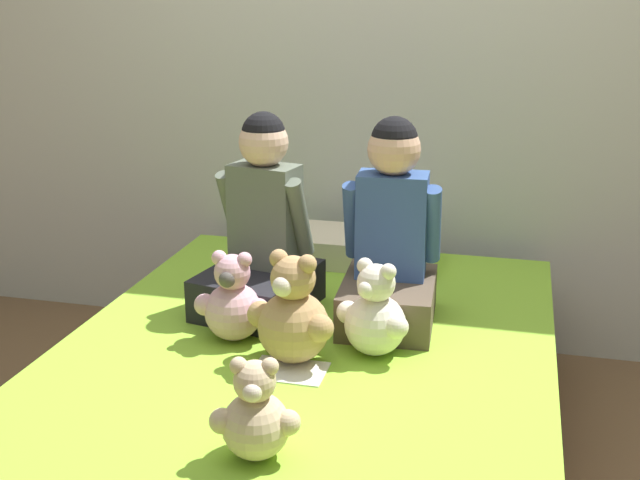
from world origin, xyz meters
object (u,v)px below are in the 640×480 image
object	(u,v)px
bed	(308,407)
teddy_bear_held_by_right_child	(375,315)
child_on_right	(391,243)
teddy_bear_at_foot_of_bed	(256,416)
pillow_at_headboard	(358,248)
teddy_bear_held_by_left_child	(233,303)
teddy_bear_between_children	(293,316)
child_on_left	(261,237)
sign_card	(290,371)

from	to	relation	value
bed	teddy_bear_held_by_right_child	distance (m)	0.41
child_on_right	bed	bearing A→B (deg)	-135.51
child_on_right	teddy_bear_at_foot_of_bed	xyz separation A→B (m)	(-0.17, -0.87, -0.16)
bed	pillow_at_headboard	size ratio (longest dim) A/B	3.22
teddy_bear_held_by_left_child	teddy_bear_held_by_right_child	size ratio (longest dim) A/B	0.98
child_on_right	teddy_bear_between_children	size ratio (longest dim) A/B	1.99
child_on_left	teddy_bear_at_foot_of_bed	world-z (taller)	child_on_left
bed	teddy_bear_held_by_right_child	world-z (taller)	teddy_bear_held_by_right_child
bed	child_on_left	world-z (taller)	child_on_left
teddy_bear_between_children	teddy_bear_at_foot_of_bed	size ratio (longest dim) A/B	1.32
teddy_bear_held_by_left_child	pillow_at_headboard	distance (m)	0.85
child_on_left	teddy_bear_between_children	distance (m)	0.44
child_on_left	sign_card	bearing A→B (deg)	-51.99
bed	pillow_at_headboard	bearing A→B (deg)	90.00
child_on_left	teddy_bear_held_by_right_child	xyz separation A→B (m)	(0.43, -0.27, -0.13)
child_on_left	teddy_bear_at_foot_of_bed	xyz separation A→B (m)	(0.27, -0.87, -0.14)
teddy_bear_held_by_right_child	teddy_bear_at_foot_of_bed	distance (m)	0.63
teddy_bear_at_foot_of_bed	teddy_bear_held_by_left_child	bearing A→B (deg)	103.02
child_on_left	teddy_bear_held_by_left_child	xyz separation A→B (m)	(-0.01, -0.27, -0.13)
teddy_bear_at_foot_of_bed	teddy_bear_between_children	bearing A→B (deg)	84.69
teddy_bear_between_children	sign_card	size ratio (longest dim) A/B	1.59
child_on_left	child_on_right	xyz separation A→B (m)	(0.43, 0.00, 0.01)
teddy_bear_held_by_right_child	pillow_at_headboard	size ratio (longest dim) A/B	0.49
bed	child_on_right	xyz separation A→B (m)	(0.21, 0.23, 0.49)
child_on_left	teddy_bear_between_children	size ratio (longest dim) A/B	1.98
teddy_bear_between_children	teddy_bear_at_foot_of_bed	world-z (taller)	teddy_bear_between_children
child_on_left	teddy_bear_between_children	bearing A→B (deg)	-48.82
sign_card	teddy_bear_at_foot_of_bed	bearing A→B (deg)	-84.09
teddy_bear_at_foot_of_bed	sign_card	size ratio (longest dim) A/B	1.20
child_on_right	teddy_bear_held_by_left_child	world-z (taller)	child_on_right
teddy_bear_held_by_right_child	teddy_bear_held_by_left_child	bearing A→B (deg)	-155.05
teddy_bear_at_foot_of_bed	child_on_right	bearing A→B (deg)	67.87
child_on_left	sign_card	xyz separation A→B (m)	(0.22, -0.44, -0.25)
pillow_at_headboard	teddy_bear_at_foot_of_bed	bearing A→B (deg)	-88.12
teddy_bear_held_by_left_child	teddy_bear_held_by_right_child	bearing A→B (deg)	-0.69
teddy_bear_held_by_right_child	teddy_bear_between_children	bearing A→B (deg)	-130.21
child_on_right	sign_card	distance (m)	0.55
teddy_bear_held_by_right_child	sign_card	size ratio (longest dim) A/B	1.38
child_on_right	pillow_at_headboard	world-z (taller)	child_on_right
bed	sign_card	bearing A→B (deg)	-89.54
teddy_bear_held_by_left_child	teddy_bear_at_foot_of_bed	world-z (taller)	teddy_bear_held_by_left_child
teddy_bear_held_by_left_child	teddy_bear_between_children	distance (m)	0.24
teddy_bear_at_foot_of_bed	sign_card	distance (m)	0.45
bed	teddy_bear_held_by_left_child	world-z (taller)	teddy_bear_held_by_left_child
bed	child_on_right	size ratio (longest dim) A/B	2.90
child_on_right	sign_card	bearing A→B (deg)	-118.83
teddy_bear_held_by_right_child	pillow_at_headboard	world-z (taller)	teddy_bear_held_by_right_child
bed	teddy_bear_between_children	size ratio (longest dim) A/B	5.75
teddy_bear_held_by_right_child	teddy_bear_between_children	xyz separation A→B (m)	(-0.22, -0.10, 0.02)
child_on_left	child_on_right	bearing A→B (deg)	11.44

